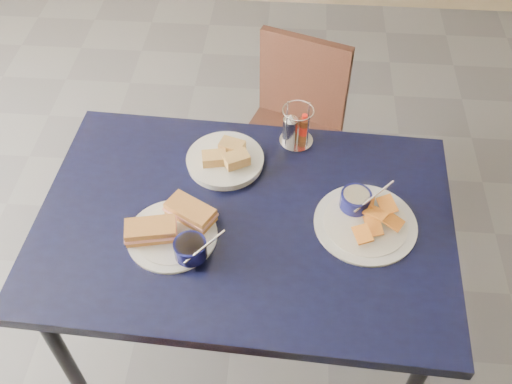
# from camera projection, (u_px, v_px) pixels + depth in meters

# --- Properties ---
(ground) EXTENTS (6.00, 6.00, 0.00)m
(ground) POSITION_uv_depth(u_px,v_px,m) (231.00, 344.00, 2.20)
(ground) COLOR #525257
(ground) RESTS_ON ground
(dining_table) EXTENTS (1.24, 0.86, 0.75)m
(dining_table) POSITION_uv_depth(u_px,v_px,m) (245.00, 231.00, 1.71)
(dining_table) COLOR black
(dining_table) RESTS_ON ground
(chair_far) EXTENTS (0.47, 0.47, 0.79)m
(chair_far) POSITION_uv_depth(u_px,v_px,m) (288.00, 118.00, 2.38)
(chair_far) COLOR black
(chair_far) RESTS_ON ground
(sandwich_plate) EXTENTS (0.30, 0.26, 0.12)m
(sandwich_plate) POSITION_uv_depth(u_px,v_px,m) (175.00, 231.00, 1.59)
(sandwich_plate) COLOR white
(sandwich_plate) RESTS_ON dining_table
(plantain_plate) EXTENTS (0.30, 0.30, 0.12)m
(plantain_plate) POSITION_uv_depth(u_px,v_px,m) (363.00, 215.00, 1.64)
(plantain_plate) COLOR white
(plantain_plate) RESTS_ON dining_table
(bread_basket) EXTENTS (0.24, 0.24, 0.07)m
(bread_basket) POSITION_uv_depth(u_px,v_px,m) (226.00, 159.00, 1.79)
(bread_basket) COLOR white
(bread_basket) RESTS_ON dining_table
(condiment_caddy) EXTENTS (0.11, 0.11, 0.14)m
(condiment_caddy) POSITION_uv_depth(u_px,v_px,m) (296.00, 128.00, 1.83)
(condiment_caddy) COLOR silver
(condiment_caddy) RESTS_ON dining_table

